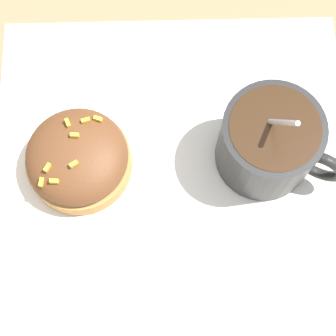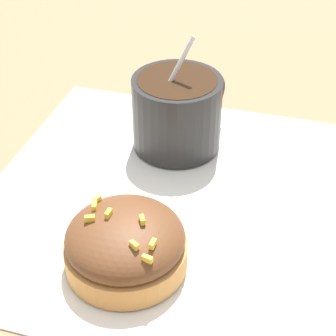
% 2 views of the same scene
% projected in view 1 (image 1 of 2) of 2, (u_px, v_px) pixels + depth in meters
% --- Properties ---
extents(ground_plane, '(3.00, 3.00, 0.00)m').
position_uv_depth(ground_plane, '(173.00, 173.00, 0.49)').
color(ground_plane, '#93704C').
extents(paper_napkin, '(0.33, 0.32, 0.00)m').
position_uv_depth(paper_napkin, '(173.00, 173.00, 0.49)').
color(paper_napkin, white).
rests_on(paper_napkin, ground_plane).
extents(coffee_cup, '(0.10, 0.08, 0.11)m').
position_uv_depth(coffee_cup, '(270.00, 142.00, 0.45)').
color(coffee_cup, black).
rests_on(coffee_cup, paper_napkin).
extents(frosted_pastry, '(0.09, 0.09, 0.05)m').
position_uv_depth(frosted_pastry, '(78.00, 159.00, 0.47)').
color(frosted_pastry, '#C18442').
rests_on(frosted_pastry, paper_napkin).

